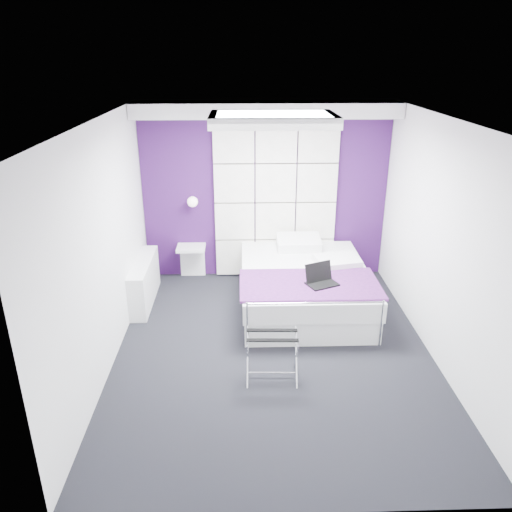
{
  "coord_description": "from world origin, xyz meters",
  "views": [
    {
      "loc": [
        -0.35,
        -4.92,
        3.22
      ],
      "look_at": [
        -0.19,
        0.35,
        1.05
      ],
      "focal_mm": 35.0,
      "sensor_mm": 36.0,
      "label": 1
    }
  ],
  "objects_px": {
    "laptop": "(322,279)",
    "bed": "(304,285)",
    "radiator": "(144,282)",
    "nightstand": "(191,248)",
    "luggage_rack": "(272,356)",
    "wall_lamp": "(193,201)"
  },
  "relations": [
    {
      "from": "laptop",
      "to": "bed",
      "type": "bearing_deg",
      "value": 81.71
    },
    {
      "from": "radiator",
      "to": "nightstand",
      "type": "relative_size",
      "value": 2.87
    },
    {
      "from": "radiator",
      "to": "nightstand",
      "type": "distance_m",
      "value": 0.95
    },
    {
      "from": "luggage_rack",
      "to": "bed",
      "type": "bearing_deg",
      "value": 74.17
    },
    {
      "from": "radiator",
      "to": "bed",
      "type": "distance_m",
      "value": 2.17
    },
    {
      "from": "radiator",
      "to": "wall_lamp",
      "type": "bearing_deg",
      "value": 49.9
    },
    {
      "from": "nightstand",
      "to": "luggage_rack",
      "type": "relative_size",
      "value": 0.79
    },
    {
      "from": "radiator",
      "to": "nightstand",
      "type": "height_order",
      "value": "radiator"
    },
    {
      "from": "laptop",
      "to": "wall_lamp",
      "type": "bearing_deg",
      "value": 114.46
    },
    {
      "from": "wall_lamp",
      "to": "luggage_rack",
      "type": "distance_m",
      "value": 2.91
    },
    {
      "from": "bed",
      "to": "radiator",
      "type": "bearing_deg",
      "value": 174.96
    },
    {
      "from": "wall_lamp",
      "to": "bed",
      "type": "relative_size",
      "value": 0.07
    },
    {
      "from": "wall_lamp",
      "to": "bed",
      "type": "xyz_separation_m",
      "value": [
        1.53,
        -0.95,
        -0.91
      ]
    },
    {
      "from": "nightstand",
      "to": "radiator",
      "type": "bearing_deg",
      "value": -129.02
    },
    {
      "from": "radiator",
      "to": "laptop",
      "type": "distance_m",
      "value": 2.44
    },
    {
      "from": "nightstand",
      "to": "laptop",
      "type": "xyz_separation_m",
      "value": [
        1.73,
        -1.43,
        0.13
      ]
    },
    {
      "from": "radiator",
      "to": "luggage_rack",
      "type": "bearing_deg",
      "value": -47.56
    },
    {
      "from": "bed",
      "to": "laptop",
      "type": "height_order",
      "value": "laptop"
    },
    {
      "from": "luggage_rack",
      "to": "wall_lamp",
      "type": "bearing_deg",
      "value": 113.66
    },
    {
      "from": "wall_lamp",
      "to": "radiator",
      "type": "height_order",
      "value": "wall_lamp"
    },
    {
      "from": "luggage_rack",
      "to": "radiator",
      "type": "bearing_deg",
      "value": 134.7
    },
    {
      "from": "radiator",
      "to": "luggage_rack",
      "type": "xyz_separation_m",
      "value": [
        1.64,
        -1.79,
        -0.04
      ]
    }
  ]
}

